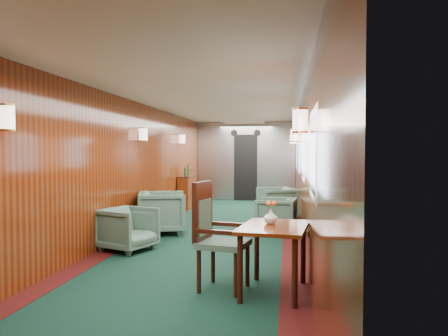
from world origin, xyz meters
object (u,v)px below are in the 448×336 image
dining_table (274,236)px  armchair_left_near (128,229)px  armchair_right_near (276,215)px  side_chair (214,231)px  credenza (187,192)px  armchair_left_far (162,212)px  armchair_right_far (276,203)px

dining_table → armchair_left_near: bearing=150.7°
dining_table → armchair_right_near: bearing=98.7°
side_chair → credenza: side_chair is taller
dining_table → side_chair: size_ratio=0.89×
armchair_left_far → armchair_right_far: size_ratio=1.10×
armchair_left_near → armchair_right_far: (2.11, 3.46, 0.02)m
credenza → armchair_left_near: bearing=-87.0°
side_chair → armchair_left_far: size_ratio=1.38×
dining_table → armchair_right_far: size_ratio=1.34×
armchair_left_near → armchair_right_far: bearing=-9.7°
dining_table → armchair_left_far: bearing=131.9°
armchair_left_near → armchair_left_far: bearing=17.2°
dining_table → armchair_left_near: dining_table is taller
credenza → armchair_left_far: credenza is taller
dining_table → side_chair: 0.64m
dining_table → armchair_right_far: 5.12m
armchair_left_far → dining_table: bearing=-162.3°
credenza → dining_table: bearing=-69.4°
armchair_left_near → armchair_right_near: bearing=-28.3°
side_chair → armchair_left_near: 2.26m
side_chair → armchair_left_near: size_ratio=1.63×
side_chair → armchair_left_far: (-1.47, 3.01, -0.24)m
dining_table → armchair_left_far: (-2.11, 3.07, -0.21)m
armchair_left_near → armchair_left_far: size_ratio=0.85×
dining_table → armchair_left_far: 3.73m
credenza → armchair_right_far: 2.78m
armchair_right_near → armchair_left_far: bearing=-72.1°
credenza → armchair_right_far: credenza is taller
armchair_right_far → armchair_right_near: bearing=-17.9°
side_chair → armchair_right_far: size_ratio=1.51×
armchair_left_near → armchair_right_near: (2.15, 1.80, -0.00)m
armchair_right_near → armchair_right_far: (-0.04, 1.66, 0.03)m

